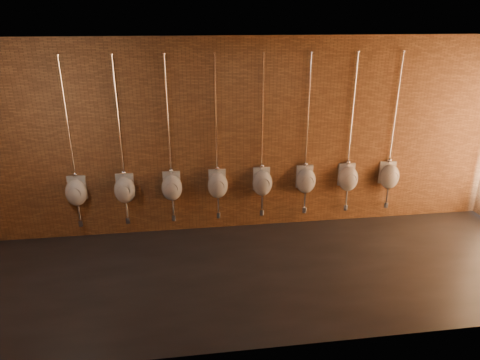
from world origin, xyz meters
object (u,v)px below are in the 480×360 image
object	(u,v)px
urinal_3	(218,184)
urinal_4	(262,182)
urinal_0	(76,191)
urinal_1	(125,189)
urinal_5	(306,180)
urinal_7	(389,175)
urinal_6	(348,177)
urinal_2	(172,186)

from	to	relation	value
urinal_3	urinal_4	distance (m)	0.76
urinal_0	urinal_4	distance (m)	3.02
urinal_4	urinal_0	bearing A→B (deg)	180.00
urinal_1	urinal_5	size ratio (longest dim) A/B	1.00
urinal_1	urinal_7	world-z (taller)	same
urinal_3	urinal_6	xyz separation A→B (m)	(2.27, 0.00, 0.00)
urinal_7	urinal_5	bearing A→B (deg)	180.00
urinal_5	urinal_1	bearing A→B (deg)	180.00
urinal_1	urinal_3	bearing A→B (deg)	0.00
urinal_2	urinal_3	bearing A→B (deg)	0.00
urinal_1	urinal_2	xyz separation A→B (m)	(0.76, 0.00, 0.00)
urinal_4	urinal_1	bearing A→B (deg)	180.00
urinal_0	urinal_6	size ratio (longest dim) A/B	1.00
urinal_1	urinal_2	distance (m)	0.76
urinal_2	urinal_7	bearing A→B (deg)	0.00
urinal_2	urinal_5	size ratio (longest dim) A/B	1.00
urinal_0	urinal_2	distance (m)	1.51
urinal_3	urinal_7	xyz separation A→B (m)	(3.02, 0.00, 0.00)
urinal_5	urinal_0	bearing A→B (deg)	180.00
urinal_2	urinal_3	world-z (taller)	same
urinal_0	urinal_4	bearing A→B (deg)	0.00
urinal_6	urinal_2	bearing A→B (deg)	180.00
urinal_2	urinal_4	distance (m)	1.51
urinal_7	urinal_4	bearing A→B (deg)	180.00
urinal_6	urinal_3	bearing A→B (deg)	180.00
urinal_1	urinal_4	distance (m)	2.27
urinal_2	urinal_4	size ratio (longest dim) A/B	1.00
urinal_2	urinal_6	bearing A→B (deg)	0.00
urinal_4	urinal_7	world-z (taller)	same
urinal_3	urinal_6	world-z (taller)	same
urinal_1	urinal_4	xyz separation A→B (m)	(2.27, 0.00, 0.00)
urinal_1	urinal_3	xyz separation A→B (m)	(1.51, 0.00, 0.00)
urinal_4	urinal_5	size ratio (longest dim) A/B	1.00
urinal_6	urinal_1	bearing A→B (deg)	180.00
urinal_5	urinal_6	world-z (taller)	same
urinal_1	urinal_4	size ratio (longest dim) A/B	1.00
urinal_5	urinal_7	world-z (taller)	same
urinal_1	urinal_2	size ratio (longest dim) A/B	1.00
urinal_0	urinal_7	world-z (taller)	same
urinal_0	urinal_2	size ratio (longest dim) A/B	1.00
urinal_2	urinal_5	bearing A→B (deg)	0.00
urinal_1	urinal_2	bearing A→B (deg)	0.00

